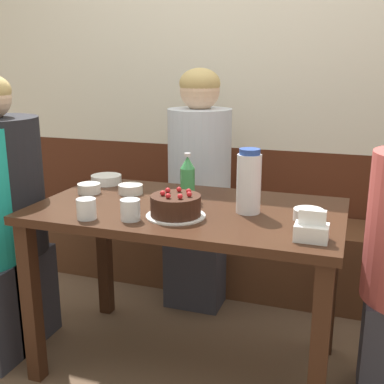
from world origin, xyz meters
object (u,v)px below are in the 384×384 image
object	(u,v)px
bowl_side_dish	(89,188)
bowl_sauce_shallow	(131,189)
bowl_soup_white	(106,179)
bowl_rice_small	(308,215)
bench_seat	(235,252)
napkin_holder	(312,229)
glass_tumbler_short	(130,210)
person_grey_tee	(199,193)
glass_water_tall	(86,209)
birthday_cake	(177,206)
water_pitcher	(249,182)
person_teal_shirt	(2,214)
soju_bottle	(188,177)

from	to	relation	value
bowl_side_dish	bowl_sauce_shallow	size ratio (longest dim) A/B	0.94
bowl_soup_white	bowl_rice_small	distance (m)	1.02
bench_seat	napkin_holder	world-z (taller)	napkin_holder
bowl_side_dish	glass_tumbler_short	xyz separation A→B (m)	(0.35, -0.29, 0.02)
bench_seat	glass_tumbler_short	distance (m)	1.20
napkin_holder	bowl_rice_small	xyz separation A→B (m)	(-0.03, 0.21, -0.02)
glass_tumbler_short	person_grey_tee	xyz separation A→B (m)	(-0.01, 0.84, -0.15)
bowl_side_dish	bench_seat	bearing A→B (deg)	57.49
bowl_side_dish	glass_water_tall	size ratio (longest dim) A/B	1.32
bench_seat	birthday_cake	world-z (taller)	birthday_cake
water_pitcher	bowl_rice_small	bearing A→B (deg)	-5.27
bowl_sauce_shallow	person_teal_shirt	bearing A→B (deg)	-162.63
birthday_cake	person_grey_tee	xyz separation A→B (m)	(-0.15, 0.75, -0.15)
soju_bottle	bench_seat	bearing A→B (deg)	86.74
glass_tumbler_short	soju_bottle	bearing A→B (deg)	73.31
bench_seat	person_teal_shirt	distance (m)	1.32
glass_water_tall	person_grey_tee	bearing A→B (deg)	80.02
bowl_rice_small	glass_water_tall	xyz separation A→B (m)	(-0.79, -0.25, 0.02)
birthday_cake	glass_water_tall	bearing A→B (deg)	-156.52
soju_bottle	bowl_sauce_shallow	xyz separation A→B (m)	(-0.27, -0.00, -0.07)
birthday_cake	bowl_rice_small	world-z (taller)	birthday_cake
water_pitcher	napkin_holder	xyz separation A→B (m)	(0.26, -0.24, -0.09)
water_pitcher	person_teal_shirt	world-z (taller)	person_teal_shirt
birthday_cake	bowl_sauce_shallow	bearing A→B (deg)	142.01
napkin_holder	person_grey_tee	distance (m)	1.08
bowl_side_dish	bowl_sauce_shallow	xyz separation A→B (m)	(0.18, 0.05, -0.00)
bench_seat	bowl_sauce_shallow	world-z (taller)	bowl_sauce_shallow
bowl_side_dish	person_grey_tee	world-z (taller)	person_grey_tee
water_pitcher	glass_water_tall	distance (m)	0.63
soju_bottle	person_grey_tee	xyz separation A→B (m)	(-0.11, 0.50, -0.20)
birthday_cake	water_pitcher	size ratio (longest dim) A/B	0.91
person_grey_tee	bowl_side_dish	bearing A→B (deg)	-31.66
person_teal_shirt	person_grey_tee	size ratio (longest dim) A/B	0.98
person_grey_tee	napkin_holder	bearing A→B (deg)	38.36
napkin_holder	glass_tumbler_short	size ratio (longest dim) A/B	1.39
glass_tumbler_short	napkin_holder	bearing A→B (deg)	0.11
bowl_sauce_shallow	person_teal_shirt	world-z (taller)	person_teal_shirt
bowl_soup_white	bowl_side_dish	bearing A→B (deg)	-86.32
bench_seat	person_teal_shirt	bearing A→B (deg)	-134.46
napkin_holder	person_grey_tee	bearing A→B (deg)	128.36
birthday_cake	bench_seat	bearing A→B (deg)	90.23
soju_bottle	bowl_soup_white	distance (m)	0.48
bowl_sauce_shallow	glass_tumbler_short	bearing A→B (deg)	-63.87
soju_bottle	person_teal_shirt	bearing A→B (deg)	-167.82
person_grey_tee	bowl_sauce_shallow	bearing A→B (deg)	-17.73
napkin_holder	bowl_sauce_shallow	distance (m)	0.89
bowl_rice_small	bench_seat	bearing A→B (deg)	119.69
bowl_soup_white	bowl_side_dish	size ratio (longest dim) A/B	1.43
glass_water_tall	glass_tumbler_short	world-z (taller)	glass_tumbler_short
person_teal_shirt	person_grey_tee	distance (m)	1.00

